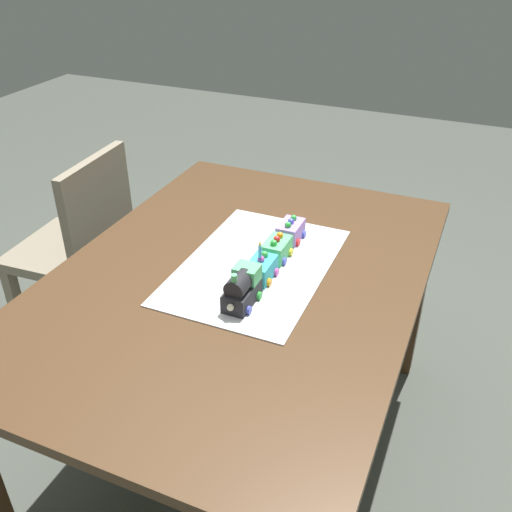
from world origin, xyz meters
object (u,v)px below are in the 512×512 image
Objects in this scene: cake_car_hopper_turquoise at (261,269)px; cake_car_gondola_lavender at (291,231)px; dining_table at (239,304)px; cake_locomotive at (242,288)px; birthday_candle at (260,250)px; cake_car_flatbed_mint_green at (277,249)px; chair at (81,247)px.

cake_car_hopper_turquoise is 1.00× the size of cake_car_gondola_lavender.
cake_locomotive is at bearing -151.25° from dining_table.
birthday_candle is (0.12, -0.00, 0.05)m from cake_locomotive.
birthday_candle is (-0.13, 0.00, 0.07)m from cake_car_flatbed_mint_green.
birthday_candle reaches higher than cake_car_flatbed_mint_green.
dining_table is 0.28m from cake_car_gondola_lavender.
cake_car_hopper_turquoise is at bearing -0.00° from cake_locomotive.
chair is 8.60× the size of cake_car_gondola_lavender.
dining_table is 0.90m from chair.
dining_table is 10.00× the size of cake_locomotive.
birthday_candle is (-0.01, -0.07, 0.21)m from dining_table.
cake_car_gondola_lavender is (-0.06, -0.90, 0.30)m from chair.
cake_locomotive is 0.37m from cake_car_gondola_lavender.
cake_locomotive is 1.40× the size of cake_car_gondola_lavender.
birthday_candle is (-0.30, -0.90, 0.37)m from chair.
cake_car_flatbed_mint_green is at bearing -0.00° from birthday_candle.
birthday_candle reaches higher than cake_car_hopper_turquoise.
cake_car_flatbed_mint_green is 0.12m from cake_car_gondola_lavender.
cake_locomotive is 0.13m from cake_car_hopper_turquoise.
cake_locomotive is at bearing 180.00° from birthday_candle.
chair is (0.29, 0.83, -0.16)m from dining_table.
cake_car_flatbed_mint_green is (0.25, -0.00, -0.02)m from cake_locomotive.
cake_car_flatbed_mint_green is at bearing -0.00° from cake_locomotive.
birthday_candle reaches higher than cake_locomotive.
chair is at bearing 70.54° from dining_table.
cake_car_gondola_lavender is at bearing -0.00° from cake_car_hopper_turquoise.
cake_car_flatbed_mint_green is (0.12, -0.07, 0.14)m from dining_table.
cake_car_flatbed_mint_green is at bearing -0.00° from cake_car_hopper_turquoise.
cake_car_flatbed_mint_green reaches higher than dining_table.
chair is at bearing 72.07° from cake_car_hopper_turquoise.
cake_car_gondola_lavender is (0.24, -0.07, 0.14)m from dining_table.
cake_car_gondola_lavender is (0.12, 0.00, 0.00)m from cake_car_flatbed_mint_green.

